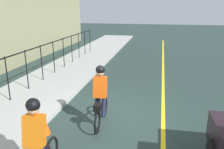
{
  "coord_description": "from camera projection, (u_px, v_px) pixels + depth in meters",
  "views": [
    {
      "loc": [
        -6.39,
        -1.39,
        3.4
      ],
      "look_at": [
        1.51,
        0.29,
        1.0
      ],
      "focal_mm": 37.07,
      "sensor_mm": 36.0,
      "label": 1
    }
  ],
  "objects": [
    {
      "name": "ground_plane",
      "position": [
        111.0,
        119.0,
        7.24
      ],
      "size": [
        80.0,
        80.0,
        0.0
      ],
      "primitive_type": "plane",
      "color": "#253532"
    },
    {
      "name": "lane_line_centre",
      "position": [
        163.0,
        124.0,
        6.92
      ],
      "size": [
        36.0,
        0.12,
        0.01
      ],
      "primitive_type": "cube",
      "color": "yellow",
      "rests_on": "ground"
    },
    {
      "name": "sidewalk",
      "position": [
        14.0,
        107.0,
        7.9
      ],
      "size": [
        40.0,
        3.2,
        0.15
      ],
      "primitive_type": "cube",
      "color": "#9D9E9A",
      "rests_on": "ground"
    },
    {
      "name": "iron_fence",
      "position": [
        17.0,
        66.0,
        8.57
      ],
      "size": [
        18.25,
        0.04,
        1.6
      ],
      "color": "black",
      "rests_on": "sidewalk"
    },
    {
      "name": "cyclist_lead",
      "position": [
        100.0,
        96.0,
        6.62
      ],
      "size": [
        1.71,
        0.38,
        1.83
      ],
      "rotation": [
        0.0,
        0.0,
        0.05
      ],
      "color": "black",
      "rests_on": "ground"
    },
    {
      "name": "cyclist_follow",
      "position": [
        36.0,
        144.0,
        4.34
      ],
      "size": [
        1.71,
        0.38,
        1.83
      ],
      "rotation": [
        0.0,
        0.0,
        0.05
      ],
      "color": "black",
      "rests_on": "ground"
    },
    {
      "name": "traffic_cone_far",
      "position": [
        43.0,
        123.0,
        6.31
      ],
      "size": [
        0.36,
        0.36,
        0.66
      ],
      "primitive_type": "cone",
      "color": "#F04C11",
      "rests_on": "ground"
    }
  ]
}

